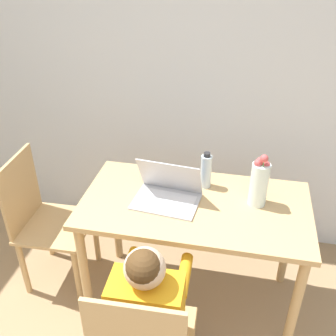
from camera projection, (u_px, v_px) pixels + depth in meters
wall_back at (170, 62)px, 2.42m from camera, size 6.40×0.05×2.50m
dining_table at (194, 218)px, 2.10m from camera, size 1.19×0.63×0.73m
chair_spare at (45, 221)px, 2.37m from camera, size 0.41×0.41×0.86m
person_seated at (149, 303)px, 1.68m from camera, size 0.32×0.43×0.94m
laptop at (168, 191)px, 2.04m from camera, size 0.36×0.27×0.22m
flower_vase at (259, 182)px, 1.97m from camera, size 0.09×0.09×0.30m
water_bottle at (206, 171)px, 2.13m from camera, size 0.06×0.06×0.21m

